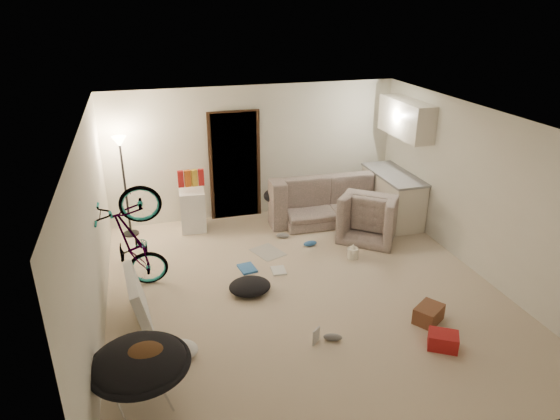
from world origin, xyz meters
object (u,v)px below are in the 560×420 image
object	(u,v)px
drink_case_b	(443,341)
armchair	(371,219)
saucer_chair	(141,371)
sofa	(326,200)
tv_box	(138,299)
juicer	(353,252)
drink_case_a	(429,314)
kitchen_counter	(392,197)
mini_fridge	(193,211)
floor_lamp	(122,165)
bicycle	(136,262)

from	to	relation	value
drink_case_b	armchair	bearing A→B (deg)	111.98
saucer_chair	sofa	bearing A→B (deg)	48.99
tv_box	juicer	xyz separation A→B (m)	(3.39, 0.81, -0.22)
saucer_chair	drink_case_b	world-z (taller)	saucer_chair
sofa	drink_case_a	distance (m)	3.61
kitchen_counter	drink_case_b	xyz separation A→B (m)	(-1.21, -3.68, -0.34)
juicer	saucer_chair	bearing A→B (deg)	-145.02
mini_fridge	juicer	bearing A→B (deg)	-33.83
armchair	saucer_chair	world-z (taller)	saucer_chair
drink_case_a	kitchen_counter	bearing A→B (deg)	37.18
floor_lamp	mini_fridge	distance (m)	1.46
kitchen_counter	tv_box	bearing A→B (deg)	-156.24
floor_lamp	drink_case_a	distance (m)	5.47
sofa	armchair	xyz separation A→B (m)	(0.49, -1.00, -0.03)
sofa	saucer_chair	bearing A→B (deg)	50.44
kitchen_counter	bicycle	bearing A→B (deg)	-164.82
sofa	drink_case_b	distance (m)	4.14
sofa	drink_case_b	size ratio (longest dim) A/B	6.60
armchair	tv_box	bearing A→B (deg)	58.90
bicycle	drink_case_b	xyz separation A→B (m)	(3.52, -2.40, -0.34)
floor_lamp	bicycle	world-z (taller)	floor_lamp
sofa	armchair	world-z (taller)	sofa
tv_box	saucer_chair	bearing A→B (deg)	-94.97
bicycle	juicer	world-z (taller)	bicycle
tv_box	sofa	bearing A→B (deg)	30.45
kitchen_counter	tv_box	world-z (taller)	kitchen_counter
drink_case_b	juicer	xyz separation A→B (m)	(-0.13, 2.41, 0.00)
bicycle	mini_fridge	bearing A→B (deg)	-27.52
sofa	mini_fridge	xyz separation A→B (m)	(-2.54, 0.10, 0.04)
kitchen_counter	sofa	xyz separation A→B (m)	(-1.17, 0.45, -0.10)
floor_lamp	bicycle	xyz separation A→B (m)	(0.10, -1.93, -0.87)
mini_fridge	drink_case_b	bearing A→B (deg)	-55.67
floor_lamp	saucer_chair	size ratio (longest dim) A/B	1.75
tv_box	armchair	bearing A→B (deg)	15.78
kitchen_counter	drink_case_b	size ratio (longest dim) A/B	4.29
kitchen_counter	sofa	size ratio (longest dim) A/B	0.65
floor_lamp	drink_case_b	distance (m)	5.77
armchair	juicer	bearing A→B (deg)	85.70
floor_lamp	kitchen_counter	xyz separation A→B (m)	(4.83, -0.65, -0.87)
sofa	juicer	bearing A→B (deg)	85.78
armchair	mini_fridge	size ratio (longest dim) A/B	1.28
armchair	tv_box	xyz separation A→B (m)	(-4.05, -1.53, 0.02)
sofa	saucer_chair	world-z (taller)	saucer_chair
sofa	floor_lamp	bearing A→B (deg)	-1.68
sofa	bicycle	size ratio (longest dim) A/B	1.38
armchair	drink_case_b	world-z (taller)	armchair
saucer_chair	drink_case_b	xyz separation A→B (m)	(3.52, -0.04, -0.34)
bicycle	juicer	xyz separation A→B (m)	(3.39, 0.01, -0.34)
armchair	drink_case_a	world-z (taller)	armchair
drink_case_a	bicycle	bearing A→B (deg)	118.99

